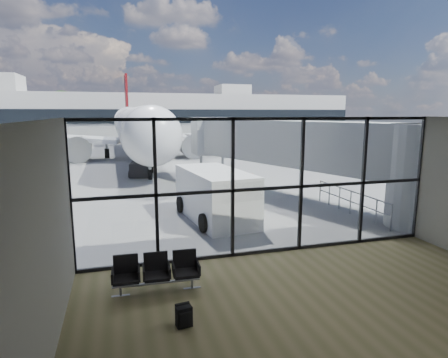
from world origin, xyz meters
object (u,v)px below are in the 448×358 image
seating_row (156,270)px  belt_loader (141,167)px  backpack (184,316)px  airliner (135,127)px  service_van (216,195)px  mobile_stairs (36,189)px

seating_row → belt_loader: (0.84, 18.94, 0.06)m
seating_row → backpack: size_ratio=4.40×
seating_row → backpack: (0.40, -1.91, -0.31)m
backpack → belt_loader: size_ratio=0.12×
airliner → service_van: bearing=-86.1°
service_van → belt_loader: size_ratio=1.27×
airliner → service_van: (2.14, -26.02, -1.99)m
airliner → belt_loader: airliner is taller
seating_row → mobile_stairs: size_ratio=0.67×
seating_row → mobile_stairs: (-5.19, 12.64, -0.01)m
seating_row → airliner: airliner is taller
service_van → mobile_stairs: 10.72m
backpack → mobile_stairs: bearing=102.9°
backpack → mobile_stairs: (-5.59, 14.55, 0.30)m
seating_row → airliner: size_ratio=0.06×
service_van → belt_loader: 13.16m
airliner → service_van: 26.18m
airliner → belt_loader: bearing=-91.9°
seating_row → backpack: 1.97m
seating_row → service_van: size_ratio=0.43×
seating_row → belt_loader: 18.96m
seating_row → mobile_stairs: mobile_stairs is taller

